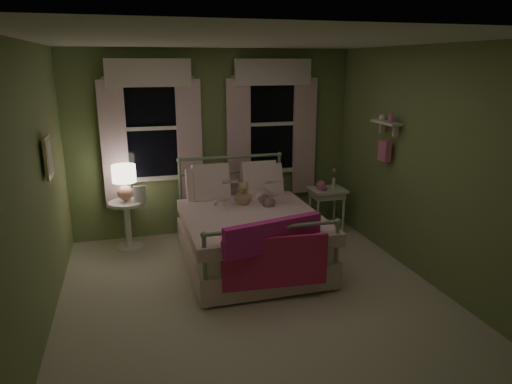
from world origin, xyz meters
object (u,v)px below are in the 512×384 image
object	(u,v)px
teddy_bear	(243,195)
child_right	(261,179)
nightstand_left	(127,218)
nightstand_right	(327,195)
child_left	(218,185)
table_lamp	(124,179)
bed	(248,232)

from	to	relation	value
teddy_bear	child_right	bearing A→B (deg)	29.50
nightstand_left	nightstand_right	bearing A→B (deg)	-2.68
child_left	nightstand_right	size ratio (longest dim) A/B	1.04
child_right	teddy_bear	bearing A→B (deg)	30.13
table_lamp	child_right	bearing A→B (deg)	-14.24
teddy_bear	table_lamp	bearing A→B (deg)	157.52
teddy_bear	nightstand_left	xyz separation A→B (m)	(-1.43, 0.59, -0.37)
child_left	teddy_bear	world-z (taller)	child_left
child_left	table_lamp	bearing A→B (deg)	-25.45
bed	table_lamp	xyz separation A→B (m)	(-1.43, 0.86, 0.57)
child_right	table_lamp	world-z (taller)	child_right
child_right	nightstand_right	world-z (taller)	child_right
child_right	teddy_bear	distance (m)	0.36
table_lamp	nightstand_right	bearing A→B (deg)	-2.68
child_left	nightstand_left	world-z (taller)	child_left
bed	nightstand_left	size ratio (longest dim) A/B	3.13
bed	teddy_bear	xyz separation A→B (m)	(-0.00, 0.26, 0.41)
nightstand_left	nightstand_right	size ratio (longest dim) A/B	1.02
table_lamp	nightstand_right	xyz separation A→B (m)	(2.81, -0.13, -0.40)
teddy_bear	nightstand_left	bearing A→B (deg)	157.52
bed	teddy_bear	bearing A→B (deg)	90.00
child_right	table_lamp	size ratio (longest dim) A/B	1.61
bed	nightstand_right	distance (m)	1.57
table_lamp	nightstand_left	bearing A→B (deg)	0.00
nightstand_left	bed	bearing A→B (deg)	-30.85
teddy_bear	nightstand_left	size ratio (longest dim) A/B	0.49
bed	table_lamp	world-z (taller)	bed
nightstand_right	bed	bearing A→B (deg)	-152.25
bed	teddy_bear	size ratio (longest dim) A/B	6.40
nightstand_left	table_lamp	bearing A→B (deg)	0.00
child_right	table_lamp	bearing A→B (deg)	-13.60
nightstand_right	child_left	bearing A→B (deg)	-169.63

